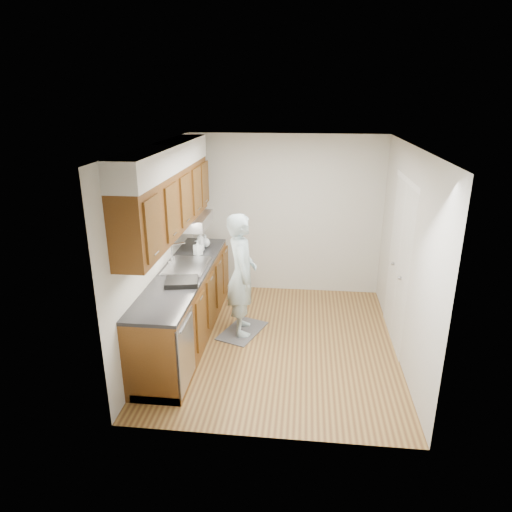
{
  "coord_description": "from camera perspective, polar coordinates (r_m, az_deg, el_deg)",
  "views": [
    {
      "loc": [
        0.29,
        -5.2,
        3.05
      ],
      "look_at": [
        -0.3,
        0.25,
        1.09
      ],
      "focal_mm": 32.0,
      "sensor_mm": 36.0,
      "label": 1
    }
  ],
  "objects": [
    {
      "name": "floor",
      "position": [
        6.04,
        2.65,
        -10.73
      ],
      "size": [
        3.5,
        3.5,
        0.0
      ],
      "primitive_type": "plane",
      "color": "olive",
      "rests_on": "ground"
    },
    {
      "name": "ceiling",
      "position": [
        5.24,
        3.09,
        13.58
      ],
      "size": [
        3.5,
        3.5,
        0.0
      ],
      "primitive_type": "plane",
      "rotation": [
        3.14,
        0.0,
        0.0
      ],
      "color": "white",
      "rests_on": "wall_left"
    },
    {
      "name": "wall_left",
      "position": [
        5.79,
        -12.13,
        1.06
      ],
      "size": [
        0.02,
        3.5,
        2.5
      ],
      "primitive_type": "cube",
      "color": "#B9B7AD",
      "rests_on": "floor"
    },
    {
      "name": "wall_right",
      "position": [
        5.64,
        18.25,
        -0.02
      ],
      "size": [
        0.02,
        3.5,
        2.5
      ],
      "primitive_type": "cube",
      "color": "#B9B7AD",
      "rests_on": "floor"
    },
    {
      "name": "wall_back",
      "position": [
        7.19,
        3.72,
        5.08
      ],
      "size": [
        3.0,
        0.02,
        2.5
      ],
      "primitive_type": "cube",
      "color": "#B9B7AD",
      "rests_on": "floor"
    },
    {
      "name": "counter",
      "position": [
        5.99,
        -8.87,
        -5.95
      ],
      "size": [
        0.64,
        2.8,
        1.3
      ],
      "color": "brown",
      "rests_on": "floor"
    },
    {
      "name": "upper_cabinets",
      "position": [
        5.6,
        -10.85,
        7.95
      ],
      "size": [
        0.47,
        2.8,
        1.21
      ],
      "color": "brown",
      "rests_on": "wall_left"
    },
    {
      "name": "closet_door",
      "position": [
        5.99,
        17.37,
        -1.08
      ],
      "size": [
        0.02,
        1.22,
        2.05
      ],
      "primitive_type": "cube",
      "color": "white",
      "rests_on": "wall_right"
    },
    {
      "name": "floor_mat",
      "position": [
        6.29,
        -1.72,
        -9.33
      ],
      "size": [
        0.67,
        0.85,
        0.01
      ],
      "primitive_type": "cube",
      "rotation": [
        0.0,
        0.0,
        -0.35
      ],
      "color": "slate",
      "rests_on": "floor"
    },
    {
      "name": "person",
      "position": [
        5.89,
        -1.81,
        -1.36
      ],
      "size": [
        0.55,
        0.73,
        1.85
      ],
      "primitive_type": "imported",
      "rotation": [
        0.0,
        0.0,
        1.77
      ],
      "color": "#A8C5CC",
      "rests_on": "floor_mat"
    },
    {
      "name": "soap_bottle_a",
      "position": [
        6.49,
        -6.97,
        1.88
      ],
      "size": [
        0.12,
        0.12,
        0.29
      ],
      "primitive_type": "imported",
      "rotation": [
        0.0,
        0.0,
        0.04
      ],
      "color": "silver",
      "rests_on": "counter"
    },
    {
      "name": "soap_bottle_b",
      "position": [
        6.35,
        -7.28,
        1.07
      ],
      "size": [
        0.13,
        0.14,
        0.21
      ],
      "primitive_type": "imported",
      "rotation": [
        0.0,
        0.0,
        -0.63
      ],
      "color": "silver",
      "rests_on": "counter"
    },
    {
      "name": "soap_bottle_c",
      "position": [
        6.67,
        -6.41,
        1.92
      ],
      "size": [
        0.21,
        0.21,
        0.19
      ],
      "primitive_type": "imported",
      "rotation": [
        0.0,
        0.0,
        0.82
      ],
      "color": "silver",
      "rests_on": "counter"
    },
    {
      "name": "steel_can",
      "position": [
        6.39,
        -7.13,
        0.77
      ],
      "size": [
        0.07,
        0.07,
        0.12
      ],
      "primitive_type": "cylinder",
      "rotation": [
        0.0,
        0.0,
        -0.09
      ],
      "color": "#A5A5AA",
      "rests_on": "counter"
    },
    {
      "name": "dish_rack",
      "position": [
        5.42,
        -9.26,
        -3.2
      ],
      "size": [
        0.44,
        0.39,
        0.06
      ],
      "primitive_type": "cube",
      "rotation": [
        0.0,
        0.0,
        0.21
      ],
      "color": "black",
      "rests_on": "counter"
    }
  ]
}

